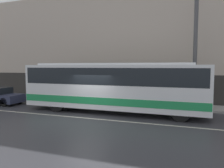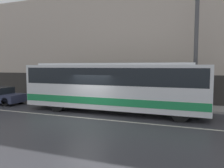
% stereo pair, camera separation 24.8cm
% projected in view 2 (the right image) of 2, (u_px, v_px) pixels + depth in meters
% --- Properties ---
extents(ground_plane, '(60.00, 60.00, 0.00)m').
position_uv_depth(ground_plane, '(85.00, 118.00, 12.83)').
color(ground_plane, '#333338').
extents(sidewalk, '(60.00, 2.33, 0.15)m').
position_uv_depth(sidewalk, '(115.00, 103.00, 17.65)').
color(sidewalk, '#A09E99').
rests_on(sidewalk, ground_plane).
extents(building_facade, '(60.00, 0.35, 9.48)m').
position_uv_depth(building_facade, '(120.00, 48.00, 18.50)').
color(building_facade, '#B7A899').
rests_on(building_facade, ground_plane).
extents(lane_stripe, '(54.00, 0.14, 0.01)m').
position_uv_depth(lane_stripe, '(85.00, 118.00, 12.83)').
color(lane_stripe, beige).
rests_on(lane_stripe, ground_plane).
extents(transit_bus, '(11.91, 2.49, 3.24)m').
position_uv_depth(transit_bus, '(112.00, 85.00, 14.31)').
color(transit_bus, white).
rests_on(transit_bus, ground_plane).
extents(utility_pole_near, '(0.27, 0.27, 8.84)m').
position_uv_depth(utility_pole_near, '(196.00, 44.00, 14.73)').
color(utility_pole_near, '#4C4C4F').
rests_on(utility_pole_near, sidewalk).
extents(pedestrian_waiting, '(0.36, 0.36, 1.52)m').
position_uv_depth(pedestrian_waiting, '(134.00, 94.00, 17.20)').
color(pedestrian_waiting, navy).
rests_on(pedestrian_waiting, sidewalk).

